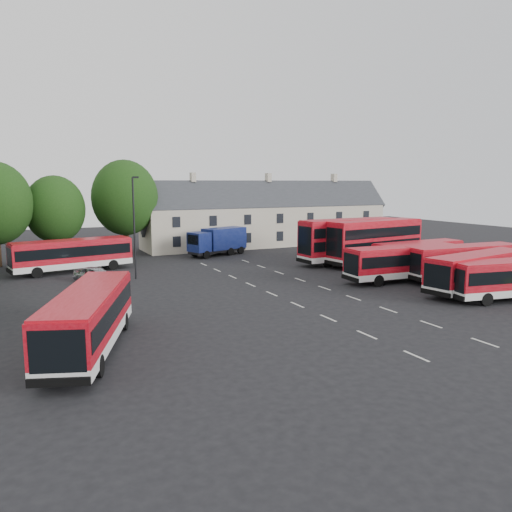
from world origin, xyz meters
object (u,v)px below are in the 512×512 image
object	(u,v)px
box_truck	(218,240)
silver_car	(96,274)
bus_dd_south	(375,239)
bus_west	(89,315)
lamppost	(134,225)

from	to	relation	value
box_truck	silver_car	world-z (taller)	box_truck
bus_dd_south	bus_west	size ratio (longest dim) A/B	1.02
lamppost	bus_west	bearing A→B (deg)	-109.05
bus_dd_south	box_truck	size ratio (longest dim) A/B	1.52
bus_dd_south	box_truck	xyz separation A→B (m)	(-12.63, 13.78, -0.89)
box_truck	bus_dd_south	bearing A→B (deg)	-66.76
bus_dd_south	box_truck	distance (m)	18.71
silver_car	lamppost	bearing A→B (deg)	-41.99
bus_west	box_truck	bearing A→B (deg)	-12.67
bus_dd_south	bus_west	distance (m)	35.18
silver_car	lamppost	size ratio (longest dim) A/B	0.44
bus_west	silver_car	xyz separation A→B (m)	(2.96, 18.95, -1.26)
bus_dd_south	lamppost	distance (m)	25.22
silver_car	lamppost	xyz separation A→B (m)	(3.57, -0.02, 4.28)
bus_dd_south	silver_car	size ratio (longest dim) A/B	2.91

